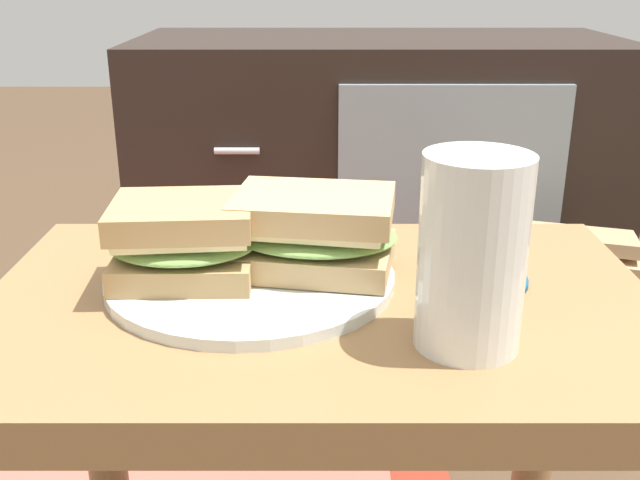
# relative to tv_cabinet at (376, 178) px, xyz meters

# --- Properties ---
(side_table) EXTENTS (0.56, 0.36, 0.46)m
(side_table) POSITION_rel_tv_cabinet_xyz_m (-0.12, -0.95, 0.08)
(side_table) COLOR olive
(side_table) RESTS_ON ground
(tv_cabinet) EXTENTS (0.96, 0.46, 0.58)m
(tv_cabinet) POSITION_rel_tv_cabinet_xyz_m (0.00, 0.00, 0.00)
(tv_cabinet) COLOR black
(tv_cabinet) RESTS_ON ground
(area_rug) EXTENTS (0.98, 0.64, 0.01)m
(area_rug) POSITION_rel_tv_cabinet_xyz_m (-0.42, -0.59, -0.29)
(area_rug) COLOR maroon
(area_rug) RESTS_ON ground
(plate) EXTENTS (0.25, 0.25, 0.01)m
(plate) POSITION_rel_tv_cabinet_xyz_m (-0.18, -0.92, 0.17)
(plate) COLOR silver
(plate) RESTS_ON side_table
(sandwich_front) EXTENTS (0.13, 0.10, 0.07)m
(sandwich_front) POSITION_rel_tv_cabinet_xyz_m (-0.23, -0.93, 0.21)
(sandwich_front) COLOR tan
(sandwich_front) RESTS_ON plate
(sandwich_back) EXTENTS (0.16, 0.13, 0.07)m
(sandwich_back) POSITION_rel_tv_cabinet_xyz_m (-0.12, -0.91, 0.21)
(sandwich_back) COLOR tan
(sandwich_back) RESTS_ON plate
(beer_glass) EXTENTS (0.08, 0.08, 0.14)m
(beer_glass) POSITION_rel_tv_cabinet_xyz_m (-0.01, -1.03, 0.24)
(beer_glass) COLOR silver
(beer_glass) RESTS_ON side_table
(coaster) EXTENTS (0.08, 0.08, 0.01)m
(coaster) POSITION_rel_tv_cabinet_xyz_m (0.02, -0.92, 0.17)
(coaster) COLOR navy
(coaster) RESTS_ON side_table
(paper_bag) EXTENTS (0.23, 0.21, 0.34)m
(paper_bag) POSITION_rel_tv_cabinet_xyz_m (0.27, -0.45, -0.13)
(paper_bag) COLOR tan
(paper_bag) RESTS_ON ground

